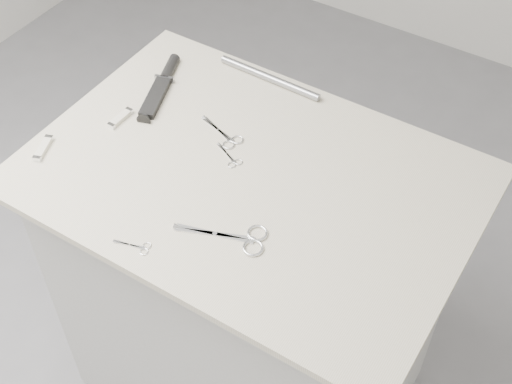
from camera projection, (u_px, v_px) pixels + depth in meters
The scene contains 11 objects.
ground at pixel (252, 376), 2.28m from camera, with size 4.00×4.00×0.01m, color gray.
plinth at pixel (251, 295), 1.94m from camera, with size 0.90×0.60×0.90m, color #B3B3B1.
display_board at pixel (250, 179), 1.60m from camera, with size 1.00×0.70×0.02m, color beige.
large_shears at pixel (241, 238), 1.47m from camera, with size 0.19×0.11×0.01m.
embroidery_scissors_a at pixel (227, 137), 1.68m from camera, with size 0.13×0.07×0.00m.
embroidery_scissors_b at pixel (231, 158), 1.63m from camera, with size 0.08×0.06×0.00m.
tiny_scissors at pixel (137, 247), 1.46m from camera, with size 0.08×0.04×0.00m.
sheathed_knife at pixel (162, 84), 1.80m from camera, with size 0.11×0.24×0.03m.
pocket_knife_a at pixel (43, 148), 1.65m from camera, with size 0.04×0.08×0.01m.
pocket_knife_b at pixel (121, 118), 1.72m from camera, with size 0.02×0.08×0.01m.
metal_rail at pixel (270, 78), 1.82m from camera, with size 0.02×0.02×0.29m, color #92949A.
Camera 1 is at (0.60, -0.93, 2.07)m, focal length 50.00 mm.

